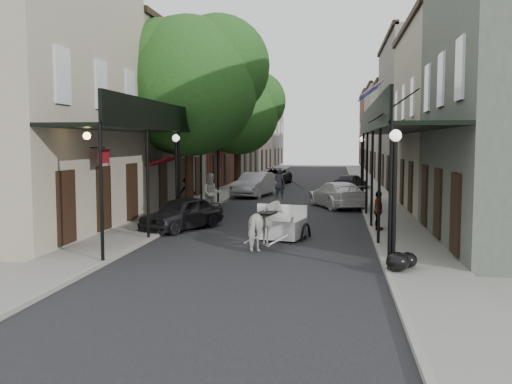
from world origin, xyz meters
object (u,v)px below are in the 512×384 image
(lamppost_right_near, at_px, (394,197))
(car_right_near, at_px, (337,195))
(lamppost_left, at_px, (176,177))
(lamppost_right_far, at_px, (362,166))
(horse, at_px, (265,226))
(car_left_mid, at_px, (255,185))
(pedestrian_walking, at_px, (211,193))
(carriage, at_px, (287,210))
(tree_far, at_px, (243,110))
(pedestrian_sidewalk_right, at_px, (378,211))
(tree_near, at_px, (197,81))
(car_right_far, at_px, (351,182))
(car_left_far, at_px, (274,176))
(car_left_near, at_px, (182,213))
(pedestrian_sidewalk_left, at_px, (187,191))

(lamppost_right_near, height_order, car_right_near, lamppost_right_near)
(lamppost_left, distance_m, lamppost_right_far, 14.53)
(horse, relative_size, car_left_mid, 0.39)
(lamppost_left, distance_m, pedestrian_walking, 4.21)
(pedestrian_walking, bearing_deg, lamppost_left, -116.97)
(carriage, bearing_deg, tree_far, 115.40)
(pedestrian_sidewalk_right, bearing_deg, tree_near, 71.41)
(tree_near, distance_m, lamppost_right_near, 15.39)
(tree_far, bearing_deg, car_right_far, -4.35)
(car_left_far, bearing_deg, car_left_near, -84.61)
(pedestrian_walking, relative_size, car_right_near, 0.41)
(lamppost_left, xyz_separation_m, horse, (4.40, -4.95, -1.27))
(horse, distance_m, pedestrian_sidewalk_right, 5.52)
(pedestrian_walking, distance_m, car_left_mid, 8.99)
(horse, distance_m, car_right_far, 22.77)
(lamppost_left, bearing_deg, tree_far, 90.46)
(tree_near, bearing_deg, car_left_near, -82.79)
(carriage, relative_size, car_right_near, 0.54)
(lamppost_left, distance_m, carriage, 5.62)
(lamppost_left, xyz_separation_m, car_left_near, (0.60, -1.36, -1.38))
(car_left_mid, distance_m, car_right_near, 7.60)
(pedestrian_sidewalk_left, distance_m, car_right_far, 14.38)
(lamppost_right_near, bearing_deg, lamppost_left, 135.71)
(lamppost_right_near, relative_size, car_left_mid, 0.79)
(pedestrian_sidewalk_right, xyz_separation_m, car_right_near, (-1.60, 8.47, -0.18))
(car_left_mid, bearing_deg, car_left_far, 102.58)
(car_left_far, bearing_deg, car_right_far, -37.93)
(pedestrian_walking, distance_m, car_right_near, 6.99)
(tree_far, xyz_separation_m, lamppost_right_near, (8.35, -26.18, -3.79))
(lamppost_right_near, distance_m, car_right_near, 15.56)
(pedestrian_sidewalk_left, bearing_deg, tree_near, 93.54)
(tree_far, relative_size, car_left_near, 2.20)
(lamppost_right_far, height_order, pedestrian_walking, lamppost_right_far)
(tree_near, bearing_deg, tree_far, 90.19)
(pedestrian_walking, bearing_deg, tree_far, 74.52)
(lamppost_right_far, height_order, car_right_far, lamppost_right_far)
(tree_far, xyz_separation_m, lamppost_right_far, (8.35, -6.18, -3.79))
(tree_near, relative_size, horse, 5.23)
(lamppost_left, bearing_deg, lamppost_right_near, -44.29)
(tree_near, xyz_separation_m, lamppost_right_far, (8.30, 7.82, -4.44))
(lamppost_right_far, bearing_deg, carriage, -102.79)
(car_right_near, bearing_deg, lamppost_right_near, 73.24)
(car_left_far, bearing_deg, pedestrian_walking, -85.17)
(horse, xyz_separation_m, carriage, (0.49, 2.37, 0.23))
(pedestrian_walking, bearing_deg, lamppost_right_far, 27.87)
(tree_near, height_order, lamppost_right_far, tree_near)
(pedestrian_sidewalk_right, bearing_deg, lamppost_left, 96.11)
(car_right_far, bearing_deg, tree_far, 14.99)
(horse, bearing_deg, tree_far, -67.13)
(lamppost_right_far, relative_size, pedestrian_sidewalk_left, 2.49)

